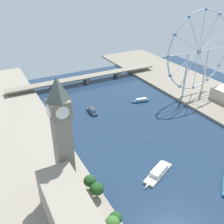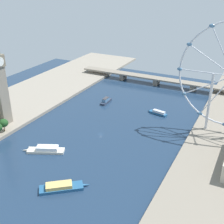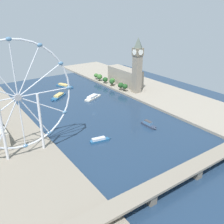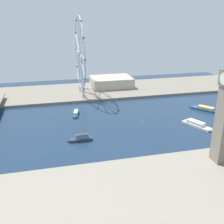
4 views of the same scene
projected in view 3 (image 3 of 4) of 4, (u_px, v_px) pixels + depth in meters
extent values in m
plane|color=#1E334C|center=(94.00, 113.00, 318.16)|extent=(408.88, 408.88, 0.00)
cube|color=gray|center=(160.00, 94.00, 380.43)|extent=(90.00, 520.00, 3.00)
cube|color=gray|center=(137.00, 74.00, 374.86)|extent=(10.89, 10.89, 56.62)
cube|color=#776B57|center=(138.00, 52.00, 361.58)|extent=(12.64, 12.64, 11.04)
pyramid|color=#4C564C|center=(138.00, 43.00, 356.47)|extent=(11.44, 11.44, 14.97)
cylinder|color=white|center=(141.00, 52.00, 356.65)|extent=(8.28, 0.50, 8.28)
cylinder|color=white|center=(135.00, 51.00, 366.51)|extent=(8.28, 0.50, 8.28)
cylinder|color=white|center=(134.00, 52.00, 358.14)|extent=(0.50, 8.28, 8.28)
cylinder|color=white|center=(141.00, 51.00, 365.02)|extent=(0.50, 8.28, 8.28)
cube|color=gray|center=(125.00, 77.00, 418.98)|extent=(22.00, 70.76, 27.43)
cylinder|color=#513823|center=(96.00, 78.00, 451.88)|extent=(0.80, 0.80, 4.50)
ellipsoid|color=#386B2D|center=(96.00, 75.00, 449.77)|extent=(7.86, 7.86, 7.08)
cylinder|color=#513823|center=(100.00, 80.00, 443.53)|extent=(0.80, 0.80, 3.72)
ellipsoid|color=#386B2D|center=(100.00, 77.00, 441.26)|extent=(9.76, 9.76, 8.78)
cylinder|color=#513823|center=(105.00, 82.00, 429.73)|extent=(0.80, 0.80, 3.07)
ellipsoid|color=#1E471E|center=(105.00, 80.00, 427.71)|extent=(9.01, 9.01, 8.11)
cylinder|color=#513823|center=(112.00, 84.00, 417.89)|extent=(0.80, 0.80, 4.84)
ellipsoid|color=#386B2D|center=(112.00, 81.00, 415.54)|extent=(8.87, 8.87, 7.98)
cylinder|color=#513823|center=(112.00, 85.00, 414.01)|extent=(0.80, 0.80, 4.50)
ellipsoid|color=#1E471E|center=(112.00, 82.00, 411.88)|extent=(7.94, 7.94, 7.15)
cylinder|color=#513823|center=(121.00, 89.00, 394.49)|extent=(0.80, 0.80, 4.31)
ellipsoid|color=#1E471E|center=(121.00, 85.00, 392.17)|extent=(9.37, 9.37, 8.44)
cylinder|color=#513823|center=(125.00, 90.00, 388.26)|extent=(0.80, 0.80, 4.72)
ellipsoid|color=#1E471E|center=(125.00, 86.00, 385.97)|extent=(8.70, 8.70, 7.83)
torus|color=silver|center=(18.00, 97.00, 203.71)|extent=(94.26, 1.63, 94.26)
cylinder|color=#99999E|center=(18.00, 97.00, 203.71)|extent=(5.56, 3.00, 5.56)
cylinder|color=silver|center=(13.00, 69.00, 194.61)|extent=(0.98, 0.98, 46.31)
cylinder|color=silver|center=(29.00, 71.00, 201.93)|extent=(24.01, 0.98, 40.60)
cylinder|color=silver|center=(40.00, 80.00, 209.72)|extent=(40.60, 0.98, 24.01)
cylinder|color=silver|center=(45.00, 92.00, 215.89)|extent=(46.31, 0.98, 0.98)
cylinder|color=silver|center=(43.00, 105.00, 218.81)|extent=(40.60, 0.98, 24.01)
cylinder|color=silver|center=(35.00, 116.00, 217.67)|extent=(24.01, 0.98, 40.60)
cylinder|color=silver|center=(22.00, 123.00, 212.80)|extent=(0.98, 0.98, 46.31)
cylinder|color=silver|center=(7.00, 123.00, 205.49)|extent=(24.01, 0.98, 40.60)
ellipsoid|color=teal|center=(9.00, 39.00, 185.52)|extent=(4.80, 3.20, 3.20)
ellipsoid|color=teal|center=(40.00, 45.00, 200.15)|extent=(4.80, 3.20, 3.20)
ellipsoid|color=teal|center=(61.00, 63.00, 215.73)|extent=(4.80, 3.20, 3.20)
ellipsoid|color=teal|center=(69.00, 87.00, 228.08)|extent=(4.80, 3.20, 3.20)
ellipsoid|color=teal|center=(65.00, 112.00, 233.91)|extent=(4.80, 3.20, 3.20)
ellipsoid|color=teal|center=(49.00, 133.00, 231.64)|extent=(4.80, 3.20, 3.20)
ellipsoid|color=teal|center=(26.00, 146.00, 221.89)|extent=(4.80, 3.20, 3.20)
cylinder|color=silver|center=(3.00, 132.00, 205.81)|extent=(2.40, 2.40, 54.18)
cylinder|color=silver|center=(41.00, 122.00, 222.87)|extent=(2.40, 2.40, 54.18)
cube|color=gray|center=(194.00, 166.00, 197.49)|extent=(220.88, 14.31, 2.00)
cube|color=#70685B|center=(193.00, 171.00, 199.36)|extent=(6.00, 12.88, 7.53)
cube|color=#70685B|center=(148.00, 196.00, 173.24)|extent=(6.00, 12.88, 7.53)
cube|color=#235684|center=(100.00, 141.00, 250.35)|extent=(20.24, 8.60, 2.06)
cone|color=#235684|center=(110.00, 138.00, 254.63)|extent=(3.86, 2.69, 2.06)
cube|color=silver|center=(99.00, 139.00, 249.11)|extent=(14.00, 6.65, 2.38)
cube|color=#2D384C|center=(148.00, 125.00, 282.06)|extent=(5.89, 19.78, 2.39)
cone|color=#2D384C|center=(156.00, 129.00, 273.60)|extent=(2.48, 3.59, 2.39)
cube|color=teal|center=(148.00, 123.00, 281.68)|extent=(4.81, 10.96, 3.29)
cube|color=#38383D|center=(148.00, 121.00, 280.92)|extent=(4.57, 9.87, 0.58)
cube|color=beige|center=(93.00, 98.00, 367.38)|extent=(31.61, 20.49, 2.08)
cone|color=beige|center=(100.00, 94.00, 381.56)|extent=(5.92, 4.19, 2.08)
cube|color=white|center=(92.00, 96.00, 365.12)|extent=(19.18, 13.86, 3.21)
cube|color=#235684|center=(65.00, 86.00, 421.74)|extent=(19.95, 32.58, 1.89)
cone|color=#235684|center=(73.00, 88.00, 412.62)|extent=(3.95, 6.01, 1.89)
cube|color=#DBB766|center=(64.00, 85.00, 421.65)|extent=(13.92, 20.53, 2.59)
cube|color=#235684|center=(58.00, 97.00, 371.57)|extent=(29.20, 25.64, 2.24)
cone|color=#235684|center=(53.00, 101.00, 356.19)|extent=(5.64, 5.11, 2.24)
cube|color=#DBB766|center=(59.00, 95.00, 371.96)|extent=(18.77, 17.01, 2.54)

